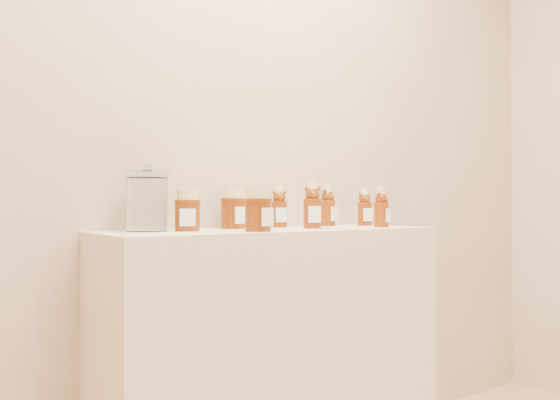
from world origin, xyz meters
TOP-DOWN VIEW (x-y plane):
  - wall_back at (0.00, 1.75)m, footprint 3.50×0.02m
  - display_table at (0.00, 1.55)m, footprint 1.20×0.40m
  - bear_bottle_back_left at (0.11, 1.68)m, footprint 0.08×0.08m
  - bear_bottle_back_mid at (0.34, 1.68)m, footprint 0.08×0.08m
  - bear_bottle_back_right at (0.50, 1.63)m, footprint 0.08×0.08m
  - bear_bottle_front_left at (0.14, 1.53)m, footprint 0.09×0.09m
  - bear_bottle_front_right at (0.43, 1.47)m, footprint 0.08×0.08m
  - honey_jar_left at (-0.31, 1.59)m, footprint 0.11×0.11m
  - honey_jar_back at (-0.10, 1.67)m, footprint 0.10×0.10m
  - honey_jar_front at (-0.15, 1.43)m, footprint 0.10×0.10m
  - glass_canister at (-0.43, 1.64)m, footprint 0.16×0.16m

SIDE VIEW (x-z plane):
  - display_table at x=0.00m, z-range 0.00..0.90m
  - honey_jar_left at x=-0.31m, z-range 0.90..1.03m
  - honey_jar_front at x=-0.15m, z-range 0.90..1.03m
  - honey_jar_back at x=-0.10m, z-range 0.90..1.04m
  - bear_bottle_front_right at x=0.43m, z-range 0.90..1.07m
  - bear_bottle_back_right at x=0.50m, z-range 0.90..1.08m
  - bear_bottle_back_left at x=0.11m, z-range 0.90..1.08m
  - bear_bottle_back_mid at x=0.34m, z-range 0.90..1.09m
  - bear_bottle_front_left at x=0.14m, z-range 0.90..1.10m
  - glass_canister at x=-0.43m, z-range 0.90..1.11m
  - wall_back at x=0.00m, z-range 0.00..2.70m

